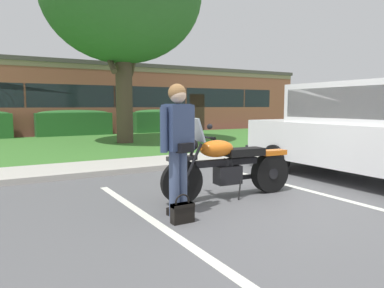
% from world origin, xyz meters
% --- Properties ---
extents(ground_plane, '(140.00, 140.00, 0.00)m').
position_xyz_m(ground_plane, '(0.00, 0.00, 0.00)').
color(ground_plane, '#565659').
extents(curb_strip, '(60.00, 0.20, 0.12)m').
position_xyz_m(curb_strip, '(0.00, 3.44, 0.06)').
color(curb_strip, '#B7B2A8').
rests_on(curb_strip, ground).
extents(concrete_walk, '(60.00, 1.50, 0.08)m').
position_xyz_m(concrete_walk, '(0.00, 4.29, 0.04)').
color(concrete_walk, '#B7B2A8').
rests_on(concrete_walk, ground).
extents(grass_lawn, '(60.00, 8.22, 0.06)m').
position_xyz_m(grass_lawn, '(0.00, 9.16, 0.03)').
color(grass_lawn, '#3D752D').
rests_on(grass_lawn, ground).
extents(stall_stripe_0, '(0.23, 4.40, 0.01)m').
position_xyz_m(stall_stripe_0, '(-1.83, 0.20, 0.00)').
color(stall_stripe_0, silver).
rests_on(stall_stripe_0, ground).
extents(stall_stripe_1, '(0.23, 4.40, 0.01)m').
position_xyz_m(stall_stripe_1, '(1.07, 0.20, 0.00)').
color(stall_stripe_1, silver).
rests_on(stall_stripe_1, ground).
extents(motorcycle, '(2.24, 0.82, 1.26)m').
position_xyz_m(motorcycle, '(-0.28, 0.79, 0.49)').
color(motorcycle, black).
rests_on(motorcycle, ground).
extents(rider_person, '(0.55, 0.36, 1.70)m').
position_xyz_m(rider_person, '(-1.44, 0.38, 0.99)').
color(rider_person, black).
rests_on(rider_person, ground).
extents(handbag, '(0.28, 0.13, 0.36)m').
position_xyz_m(handbag, '(-1.54, 0.08, 0.14)').
color(handbag, black).
rests_on(handbag, ground).
extents(parked_suv_adjacent, '(2.06, 4.86, 1.86)m').
position_xyz_m(parked_suv_adjacent, '(2.65, 0.50, 0.96)').
color(parked_suv_adjacent, white).
rests_on(parked_suv_adjacent, ground).
extents(hedge_center_left, '(3.38, 0.90, 1.24)m').
position_xyz_m(hedge_center_left, '(-0.29, 13.37, 0.65)').
color(hedge_center_left, '#286028').
rests_on(hedge_center_left, ground).
extents(hedge_center_right, '(2.43, 0.90, 1.24)m').
position_xyz_m(hedge_center_right, '(3.85, 13.37, 0.65)').
color(hedge_center_right, '#286028').
rests_on(hedge_center_right, ground).
extents(brick_building, '(24.53, 9.99, 3.65)m').
position_xyz_m(brick_building, '(1.84, 18.87, 1.83)').
color(brick_building, '#93513D').
rests_on(brick_building, ground).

